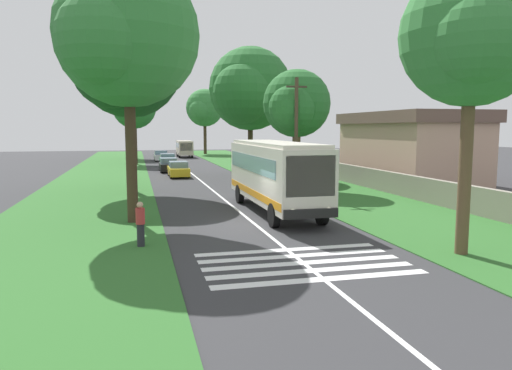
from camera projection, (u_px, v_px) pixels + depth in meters
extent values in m
plane|color=#333335|center=(256.00, 225.00, 22.31)|extent=(160.00, 160.00, 0.00)
cube|color=#2D6628|center=(95.00, 190.00, 34.81)|extent=(120.00, 8.00, 0.04)
cube|color=#2D6628|center=(311.00, 184.00, 38.72)|extent=(120.00, 8.00, 0.04)
cube|color=silver|center=(209.00, 187.00, 36.77)|extent=(110.00, 0.16, 0.01)
cube|color=silver|center=(275.00, 173.00, 25.64)|extent=(11.00, 2.50, 2.90)
cube|color=slate|center=(273.00, 163.00, 25.87)|extent=(9.68, 2.54, 0.85)
cube|color=slate|center=(311.00, 176.00, 20.34)|extent=(0.08, 2.20, 1.74)
cube|color=orange|center=(274.00, 192.00, 25.76)|extent=(10.78, 2.53, 0.36)
cube|color=silver|center=(275.00, 144.00, 25.46)|extent=(10.56, 2.30, 0.18)
cube|color=black|center=(311.00, 214.00, 20.41)|extent=(0.16, 2.40, 0.40)
sphere|color=#F2EDCC|center=(293.00, 211.00, 20.26)|extent=(0.24, 0.24, 0.24)
sphere|color=#F2EDCC|center=(328.00, 210.00, 20.64)|extent=(0.24, 0.24, 0.24)
cylinder|color=black|center=(274.00, 215.00, 21.79)|extent=(1.10, 0.32, 1.10)
cylinder|color=black|center=(240.00, 194.00, 28.92)|extent=(1.10, 0.32, 1.10)
cylinder|color=black|center=(322.00, 213.00, 22.34)|extent=(1.10, 0.32, 1.10)
cylinder|color=black|center=(277.00, 193.00, 29.47)|extent=(1.10, 0.32, 1.10)
cube|color=silver|center=(324.00, 279.00, 14.36)|extent=(0.45, 6.80, 0.01)
cube|color=silver|center=(313.00, 270.00, 15.23)|extent=(0.45, 6.80, 0.01)
cube|color=silver|center=(303.00, 263.00, 16.09)|extent=(0.45, 6.80, 0.01)
cube|color=silver|center=(295.00, 256.00, 16.96)|extent=(0.45, 6.80, 0.01)
cube|color=silver|center=(287.00, 250.00, 17.83)|extent=(0.45, 6.80, 0.01)
cube|color=gold|center=(178.00, 171.00, 44.56)|extent=(4.30, 1.75, 0.70)
cube|color=slate|center=(178.00, 164.00, 44.39)|extent=(2.00, 1.61, 0.55)
cylinder|color=black|center=(171.00, 175.00, 43.09)|extent=(0.64, 0.22, 0.64)
cylinder|color=black|center=(169.00, 172.00, 45.70)|extent=(0.64, 0.22, 0.64)
cylinder|color=black|center=(188.00, 175.00, 43.47)|extent=(0.64, 0.22, 0.64)
cylinder|color=black|center=(185.00, 172.00, 46.07)|extent=(0.64, 0.22, 0.64)
cube|color=black|center=(168.00, 167.00, 49.84)|extent=(4.30, 1.75, 0.70)
cube|color=slate|center=(168.00, 161.00, 49.67)|extent=(2.00, 1.61, 0.55)
cylinder|color=black|center=(161.00, 170.00, 48.38)|extent=(0.64, 0.22, 0.64)
cylinder|color=black|center=(160.00, 168.00, 50.98)|extent=(0.64, 0.22, 0.64)
cylinder|color=black|center=(177.00, 169.00, 48.75)|extent=(0.64, 0.22, 0.64)
cylinder|color=black|center=(175.00, 167.00, 51.35)|extent=(0.64, 0.22, 0.64)
cube|color=#145933|center=(168.00, 161.00, 58.01)|extent=(4.30, 1.75, 0.70)
cube|color=slate|center=(167.00, 156.00, 57.84)|extent=(2.00, 1.61, 0.55)
cylinder|color=black|center=(162.00, 164.00, 56.55)|extent=(0.64, 0.22, 0.64)
cylinder|color=black|center=(160.00, 162.00, 59.15)|extent=(0.64, 0.22, 0.64)
cylinder|color=black|center=(175.00, 164.00, 56.92)|extent=(0.64, 0.22, 0.64)
cylinder|color=black|center=(173.00, 162.00, 59.53)|extent=(0.64, 0.22, 0.64)
cube|color=silver|center=(161.00, 157.00, 66.62)|extent=(4.30, 1.75, 0.70)
cube|color=slate|center=(161.00, 152.00, 66.45)|extent=(2.00, 1.61, 0.55)
cylinder|color=black|center=(156.00, 159.00, 65.15)|extent=(0.64, 0.22, 0.64)
cylinder|color=black|center=(155.00, 158.00, 67.76)|extent=(0.64, 0.22, 0.64)
cylinder|color=black|center=(167.00, 159.00, 65.53)|extent=(0.64, 0.22, 0.64)
cylinder|color=black|center=(166.00, 158.00, 68.13)|extent=(0.64, 0.22, 0.64)
cube|color=#BFB299|center=(184.00, 148.00, 74.62)|extent=(6.00, 2.10, 2.10)
cube|color=slate|center=(184.00, 145.00, 74.77)|extent=(5.04, 2.13, 0.70)
cube|color=slate|center=(186.00, 147.00, 71.74)|extent=(0.06, 1.76, 1.18)
cylinder|color=black|center=(179.00, 156.00, 72.69)|extent=(0.76, 0.24, 0.76)
cylinder|color=black|center=(177.00, 154.00, 76.36)|extent=(0.76, 0.24, 0.76)
cylinder|color=black|center=(192.00, 155.00, 73.15)|extent=(0.76, 0.24, 0.76)
cylinder|color=black|center=(189.00, 154.00, 76.81)|extent=(0.76, 0.24, 0.76)
cylinder|color=#4C3826|center=(134.00, 136.00, 71.41)|extent=(0.41, 0.41, 6.56)
sphere|color=#19471E|center=(133.00, 103.00, 70.85)|extent=(5.73, 5.73, 5.73)
sphere|color=#19471E|center=(133.00, 106.00, 72.55)|extent=(3.84, 3.84, 3.84)
sphere|color=#19471E|center=(127.00, 105.00, 69.31)|extent=(3.77, 3.77, 3.77)
cylinder|color=#3D2D1E|center=(131.00, 150.00, 22.55)|extent=(0.50, 0.50, 6.81)
sphere|color=#337A38|center=(128.00, 35.00, 21.95)|extent=(6.54, 6.54, 6.54)
sphere|color=#337A38|center=(129.00, 52.00, 23.90)|extent=(3.90, 3.90, 3.90)
sphere|color=#337A38|center=(103.00, 38.00, 20.19)|extent=(3.92, 3.92, 3.92)
cylinder|color=brown|center=(131.00, 143.00, 33.56)|extent=(0.56, 0.56, 6.72)
sphere|color=#19471E|center=(129.00, 65.00, 32.94)|extent=(7.18, 7.18, 7.18)
sphere|color=#19471E|center=(129.00, 76.00, 35.08)|extent=(3.98, 3.98, 3.98)
sphere|color=#19471E|center=(111.00, 69.00, 31.02)|extent=(4.98, 4.98, 4.98)
cylinder|color=#3D2D1E|center=(135.00, 142.00, 59.53)|extent=(0.45, 0.45, 5.53)
sphere|color=#286B2D|center=(134.00, 107.00, 59.04)|extent=(5.24, 5.24, 5.24)
sphere|color=#286B2D|center=(134.00, 111.00, 60.60)|extent=(3.28, 3.28, 3.28)
sphere|color=#286B2D|center=(128.00, 110.00, 57.64)|extent=(3.00, 3.00, 3.00)
cylinder|color=#3D2D1E|center=(250.00, 144.00, 44.89)|extent=(0.46, 0.46, 5.91)
sphere|color=#286B2D|center=(250.00, 89.00, 44.30)|extent=(7.59, 7.59, 7.59)
sphere|color=#286B2D|center=(245.00, 97.00, 46.56)|extent=(4.48, 4.48, 4.48)
sphere|color=#286B2D|center=(243.00, 93.00, 42.27)|extent=(5.28, 5.28, 5.28)
cylinder|color=brown|center=(465.00, 166.00, 16.81)|extent=(0.44, 0.44, 6.20)
sphere|color=#337A38|center=(472.00, 35.00, 16.29)|extent=(4.81, 4.81, 4.81)
sphere|color=#337A38|center=(445.00, 52.00, 17.72)|extent=(2.69, 2.69, 2.69)
sphere|color=#337A38|center=(477.00, 39.00, 15.00)|extent=(2.84, 2.84, 2.84)
cylinder|color=brown|center=(296.00, 156.00, 35.19)|extent=(0.59, 0.59, 4.84)
sphere|color=#286B2D|center=(297.00, 103.00, 34.76)|extent=(4.85, 4.85, 4.85)
sphere|color=#286B2D|center=(290.00, 109.00, 36.20)|extent=(2.89, 2.89, 2.89)
sphere|color=#286B2D|center=(292.00, 108.00, 33.46)|extent=(3.29, 3.29, 3.29)
cylinder|color=#3D2D1E|center=(205.00, 136.00, 83.37)|extent=(0.52, 0.52, 6.13)
sphere|color=#337A38|center=(205.00, 108.00, 82.81)|extent=(6.38, 6.38, 6.38)
sphere|color=#337A38|center=(203.00, 111.00, 84.71)|extent=(4.59, 4.59, 4.59)
sphere|color=#337A38|center=(200.00, 110.00, 81.10)|extent=(3.76, 3.76, 3.76)
cylinder|color=#473828|center=(296.00, 137.00, 31.97)|extent=(0.24, 0.24, 7.70)
cube|color=#3D3326|center=(297.00, 87.00, 31.59)|extent=(0.12, 1.40, 0.12)
cube|color=gray|center=(327.00, 169.00, 44.27)|extent=(70.00, 0.40, 1.45)
cube|color=tan|center=(408.00, 153.00, 40.50)|extent=(12.96, 6.66, 4.84)
cube|color=brown|center=(409.00, 118.00, 40.17)|extent=(13.56, 7.26, 0.92)
cylinder|color=#26262D|center=(141.00, 235.00, 18.16)|extent=(0.28, 0.28, 0.85)
cylinder|color=#B23333|center=(140.00, 216.00, 18.07)|extent=(0.34, 0.34, 0.60)
sphere|color=tan|center=(140.00, 205.00, 18.02)|extent=(0.24, 0.24, 0.24)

